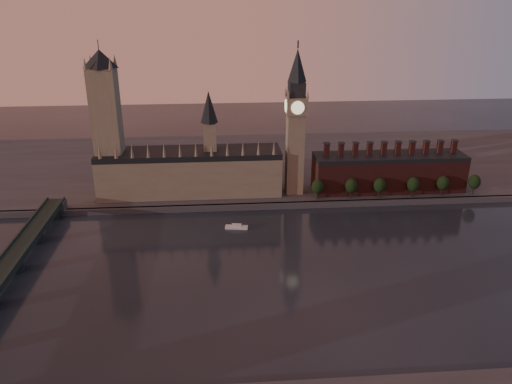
# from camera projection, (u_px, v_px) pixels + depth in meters

# --- Properties ---
(ground) EXTENTS (900.00, 900.00, 0.00)m
(ground) POSITION_uv_depth(u_px,v_px,m) (305.00, 276.00, 265.41)
(ground) COLOR black
(ground) RESTS_ON ground
(north_bank) EXTENTS (900.00, 182.00, 4.00)m
(north_bank) POSITION_uv_depth(u_px,v_px,m) (270.00, 165.00, 429.38)
(north_bank) COLOR #46464B
(north_bank) RESTS_ON ground
(palace_of_westminster) EXTENTS (130.00, 30.30, 74.00)m
(palace_of_westminster) POSITION_uv_depth(u_px,v_px,m) (191.00, 170.00, 358.96)
(palace_of_westminster) COLOR gray
(palace_of_westminster) RESTS_ON north_bank
(victoria_tower) EXTENTS (24.00, 24.00, 108.00)m
(victoria_tower) POSITION_uv_depth(u_px,v_px,m) (107.00, 120.00, 341.03)
(victoria_tower) COLOR gray
(victoria_tower) RESTS_ON north_bank
(big_ben) EXTENTS (15.00, 15.00, 107.00)m
(big_ben) POSITION_uv_depth(u_px,v_px,m) (296.00, 121.00, 346.74)
(big_ben) COLOR gray
(big_ben) RESTS_ON north_bank
(chimney_block) EXTENTS (110.00, 25.00, 37.00)m
(chimney_block) POSITION_uv_depth(u_px,v_px,m) (388.00, 172.00, 366.38)
(chimney_block) COLOR #4B1F1C
(chimney_block) RESTS_ON north_bank
(embankment_tree_0) EXTENTS (8.60, 8.60, 14.88)m
(embankment_tree_0) POSITION_uv_depth(u_px,v_px,m) (318.00, 187.00, 349.86)
(embankment_tree_0) COLOR black
(embankment_tree_0) RESTS_ON north_bank
(embankment_tree_1) EXTENTS (8.60, 8.60, 14.88)m
(embankment_tree_1) POSITION_uv_depth(u_px,v_px,m) (351.00, 186.00, 351.83)
(embankment_tree_1) COLOR black
(embankment_tree_1) RESTS_ON north_bank
(embankment_tree_2) EXTENTS (8.60, 8.60, 14.88)m
(embankment_tree_2) POSITION_uv_depth(u_px,v_px,m) (380.00, 185.00, 352.62)
(embankment_tree_2) COLOR black
(embankment_tree_2) RESTS_ON north_bank
(embankment_tree_3) EXTENTS (8.60, 8.60, 14.88)m
(embankment_tree_3) POSITION_uv_depth(u_px,v_px,m) (413.00, 184.00, 354.37)
(embankment_tree_3) COLOR black
(embankment_tree_3) RESTS_ON north_bank
(embankment_tree_4) EXTENTS (8.60, 8.60, 14.88)m
(embankment_tree_4) POSITION_uv_depth(u_px,v_px,m) (443.00, 183.00, 356.82)
(embankment_tree_4) COLOR black
(embankment_tree_4) RESTS_ON north_bank
(embankment_tree_5) EXTENTS (8.60, 8.60, 14.88)m
(embankment_tree_5) POSITION_uv_depth(u_px,v_px,m) (474.00, 182.00, 358.79)
(embankment_tree_5) COLOR black
(embankment_tree_5) RESTS_ON north_bank
(westminster_bridge) EXTENTS (14.00, 200.00, 11.55)m
(westminster_bridge) POSITION_uv_depth(u_px,v_px,m) (0.00, 279.00, 248.83)
(westminster_bridge) COLOR black
(westminster_bridge) RESTS_ON ground
(river_boat) EXTENTS (14.84, 6.28, 2.88)m
(river_boat) POSITION_uv_depth(u_px,v_px,m) (236.00, 227.00, 318.38)
(river_boat) COLOR silver
(river_boat) RESTS_ON ground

